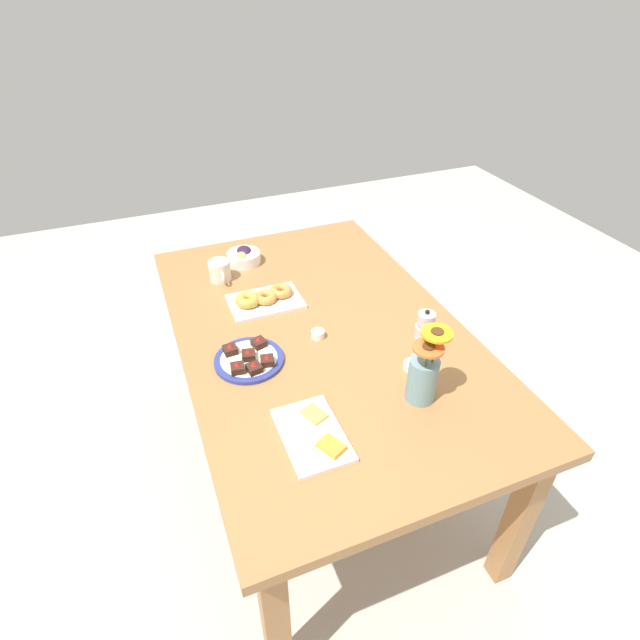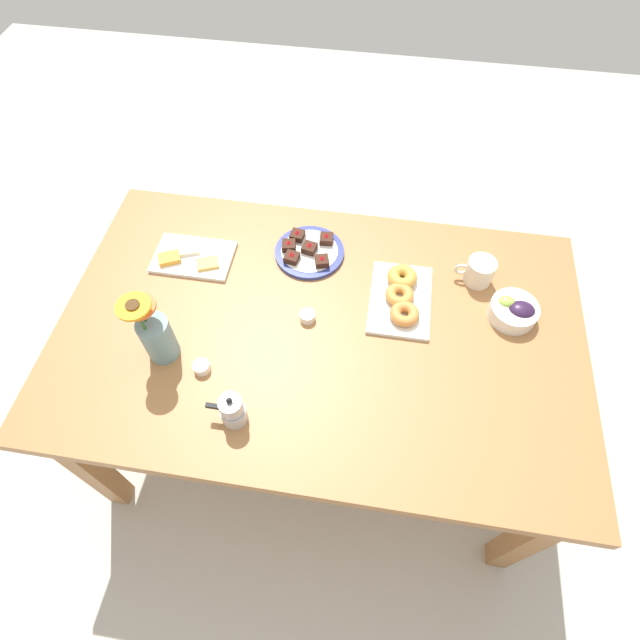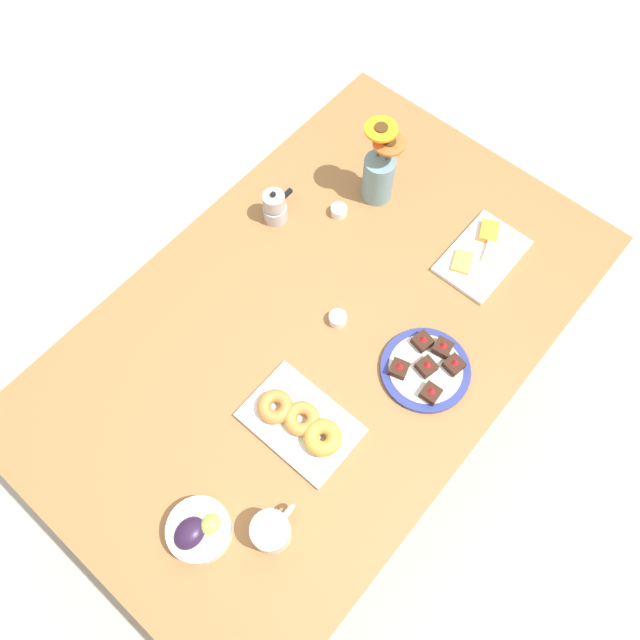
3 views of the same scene
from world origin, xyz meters
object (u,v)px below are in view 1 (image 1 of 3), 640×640
(grape_bowl, at_px, (244,256))
(jam_cup_berry, at_px, (410,365))
(flower_vase, at_px, (423,375))
(coffee_mug, at_px, (220,270))
(croissant_platter, at_px, (264,299))
(jam_cup_honey, at_px, (318,334))
(dessert_plate, at_px, (249,359))
(cheese_platter, at_px, (313,435))
(moka_pot, at_px, (425,326))
(dining_table, at_px, (320,347))

(grape_bowl, height_order, jam_cup_berry, grape_bowl)
(grape_bowl, height_order, flower_vase, flower_vase)
(coffee_mug, bearing_deg, grape_bowl, 129.36)
(coffee_mug, relative_size, croissant_platter, 0.45)
(jam_cup_honey, relative_size, dessert_plate, 0.21)
(flower_vase, bearing_deg, cheese_platter, -86.05)
(coffee_mug, bearing_deg, dessert_plate, -2.76)
(croissant_platter, relative_size, flower_vase, 1.07)
(cheese_platter, xyz_separation_m, moka_pot, (-0.28, 0.53, 0.04))
(croissant_platter, height_order, jam_cup_berry, croissant_platter)
(croissant_platter, relative_size, moka_pot, 2.35)
(jam_cup_honey, height_order, moka_pot, moka_pot)
(cheese_platter, bearing_deg, coffee_mug, -176.51)
(dining_table, bearing_deg, flower_vase, 19.64)
(croissant_platter, bearing_deg, flower_vase, 23.81)
(grape_bowl, relative_size, dessert_plate, 0.63)
(jam_cup_berry, bearing_deg, grape_bowl, -159.73)
(grape_bowl, bearing_deg, coffee_mug, -50.64)
(moka_pot, bearing_deg, coffee_mug, -138.07)
(coffee_mug, bearing_deg, flower_vase, 24.65)
(croissant_platter, distance_m, jam_cup_berry, 0.64)
(jam_cup_honey, xyz_separation_m, dessert_plate, (0.04, -0.26, -0.00))
(coffee_mug, xyz_separation_m, jam_cup_berry, (0.78, 0.46, -0.03))
(croissant_platter, bearing_deg, dessert_plate, -24.80)
(cheese_platter, distance_m, jam_cup_honey, 0.46)
(dessert_plate, bearing_deg, coffee_mug, 177.24)
(dining_table, distance_m, grape_bowl, 0.60)
(dessert_plate, bearing_deg, grape_bowl, 166.76)
(jam_cup_berry, distance_m, moka_pot, 0.19)
(flower_vase, bearing_deg, croissant_platter, -156.19)
(grape_bowl, distance_m, dessert_plate, 0.68)
(flower_vase, bearing_deg, dining_table, -160.36)
(cheese_platter, relative_size, jam_cup_honey, 5.42)
(moka_pot, bearing_deg, jam_cup_honey, -111.62)
(jam_cup_berry, bearing_deg, cheese_platter, -69.16)
(dining_table, height_order, flower_vase, flower_vase)
(dessert_plate, xyz_separation_m, moka_pot, (0.10, 0.61, 0.04))
(cheese_platter, distance_m, dessert_plate, 0.39)
(cheese_platter, relative_size, dessert_plate, 1.11)
(coffee_mug, height_order, dessert_plate, coffee_mug)
(cheese_platter, relative_size, croissant_platter, 0.93)
(grape_bowl, height_order, croissant_platter, grape_bowl)
(dessert_plate, bearing_deg, jam_cup_honey, 98.69)
(moka_pot, bearing_deg, grape_bowl, -148.87)
(coffee_mug, relative_size, flower_vase, 0.48)
(croissant_platter, xyz_separation_m, jam_cup_honey, (0.28, 0.12, -0.01))
(flower_vase, xyz_separation_m, moka_pot, (-0.26, 0.17, -0.04))
(coffee_mug, distance_m, dessert_plate, 0.56)
(grape_bowl, xyz_separation_m, croissant_platter, (0.34, -0.01, -0.01))
(jam_cup_berry, relative_size, moka_pot, 0.40)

